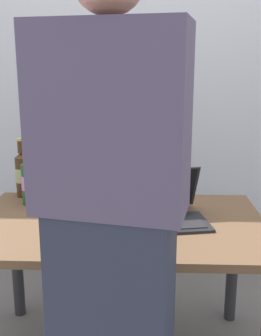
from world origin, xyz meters
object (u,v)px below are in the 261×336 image
object	(u,v)px
beer_bottle_brown	(28,181)
person_figure	(112,232)
beer_bottle_dark	(50,180)
laptop	(168,208)
beer_bottle_amber	(22,174)

from	to	relation	value
beer_bottle_brown	person_figure	bearing A→B (deg)	-58.45
beer_bottle_brown	beer_bottle_dark	distance (m)	0.11
laptop	beer_bottle_dark	size ratio (longest dim) A/B	1.38
beer_bottle_brown	beer_bottle_amber	size ratio (longest dim) A/B	1.01
laptop	beer_bottle_amber	size ratio (longest dim) A/B	1.26
beer_bottle_brown	beer_bottle_amber	xyz separation A→B (m)	(-0.07, 0.13, 0.00)
beer_bottle_dark	person_figure	xyz separation A→B (m)	(0.39, -0.85, 0.08)
beer_bottle_dark	beer_bottle_brown	bearing A→B (deg)	-149.37
laptop	person_figure	xyz separation A→B (m)	(-0.21, -0.61, 0.14)
laptop	beer_bottle_dark	distance (m)	0.65
beer_bottle_dark	person_figure	bearing A→B (deg)	-65.38
beer_bottle_dark	person_figure	size ratio (longest dim) A/B	0.16
laptop	beer_bottle_dark	world-z (taller)	beer_bottle_dark
beer_bottle_dark	beer_bottle_amber	size ratio (longest dim) A/B	0.92
laptop	beer_bottle_amber	xyz separation A→B (m)	(-0.77, 0.31, 0.07)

